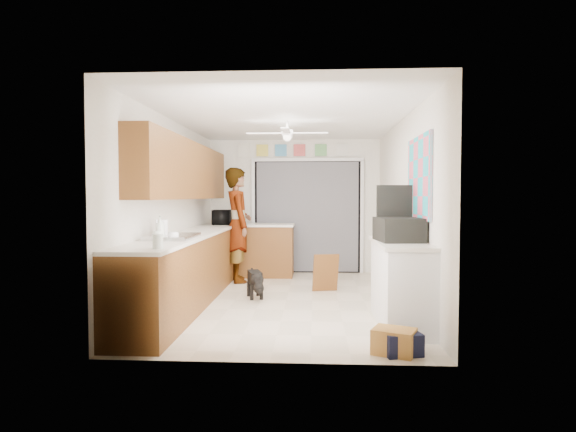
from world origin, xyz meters
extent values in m
plane|color=beige|center=(0.00, 0.00, 0.00)|extent=(5.00, 5.00, 0.00)
plane|color=white|center=(0.00, 0.00, 2.50)|extent=(5.00, 5.00, 0.00)
plane|color=white|center=(0.00, 2.50, 1.25)|extent=(3.20, 0.00, 3.20)
plane|color=white|center=(0.00, -2.50, 1.25)|extent=(3.20, 0.00, 3.20)
plane|color=white|center=(-1.60, 0.00, 1.25)|extent=(0.00, 5.00, 5.00)
plane|color=white|center=(1.60, 0.00, 1.25)|extent=(0.00, 5.00, 5.00)
cube|color=brown|center=(-1.30, 0.00, 0.45)|extent=(0.60, 4.80, 0.90)
cube|color=white|center=(-1.29, 0.00, 0.92)|extent=(0.62, 4.80, 0.04)
cube|color=brown|center=(-1.44, 0.20, 1.80)|extent=(0.32, 4.00, 0.80)
cube|color=silver|center=(-1.29, -1.00, 0.95)|extent=(0.50, 0.76, 0.06)
cylinder|color=silver|center=(-1.48, -1.00, 1.05)|extent=(0.03, 0.03, 0.22)
cube|color=brown|center=(-0.50, 2.00, 0.45)|extent=(1.00, 0.60, 0.90)
cube|color=white|center=(-0.50, 2.00, 0.92)|extent=(1.04, 0.64, 0.04)
cube|color=black|center=(0.25, 2.47, 1.05)|extent=(2.00, 0.06, 2.10)
cube|color=slate|center=(0.25, 2.43, 1.05)|extent=(1.90, 0.03, 2.05)
cube|color=white|center=(-0.77, 2.44, 1.05)|extent=(0.06, 0.04, 2.10)
cube|color=white|center=(1.27, 2.44, 1.05)|extent=(0.06, 0.04, 2.10)
cube|color=white|center=(0.25, 2.44, 2.12)|extent=(2.10, 0.04, 0.06)
cube|color=#DED14A|center=(-0.60, 2.47, 2.30)|extent=(0.22, 0.02, 0.22)
cube|color=#4B97C8|center=(-0.25, 2.47, 2.30)|extent=(0.22, 0.02, 0.22)
cube|color=#D3504F|center=(0.10, 2.47, 2.30)|extent=(0.22, 0.02, 0.22)
cube|color=#63AA61|center=(0.50, 2.47, 2.30)|extent=(0.22, 0.02, 0.22)
cube|color=silver|center=(0.90, 2.47, 2.30)|extent=(0.22, 0.02, 0.22)
cube|color=silver|center=(-0.95, 2.47, 2.30)|extent=(0.22, 0.02, 0.26)
cube|color=white|center=(1.35, -1.20, 0.45)|extent=(0.50, 1.40, 0.90)
cube|color=white|center=(1.34, -1.20, 0.92)|extent=(0.54, 1.44, 0.04)
cube|color=#DB5069|center=(1.58, -1.00, 1.65)|extent=(0.03, 1.15, 0.95)
cube|color=white|center=(0.00, 0.20, 2.32)|extent=(1.14, 1.14, 0.24)
imported|color=black|center=(-1.24, 1.77, 1.07)|extent=(0.36, 0.49, 0.26)
imported|color=silver|center=(-1.35, -1.28, 1.08)|extent=(0.15, 0.15, 0.28)
imported|color=white|center=(-1.21, -1.22, 0.99)|extent=(0.12, 0.12, 0.09)
cylinder|color=silver|center=(-1.10, -2.11, 1.01)|extent=(0.13, 0.13, 0.14)
cylinder|color=silver|center=(-1.28, -1.56, 1.00)|extent=(0.10, 0.10, 0.13)
cylinder|color=white|center=(-1.41, -0.98, 1.05)|extent=(0.11, 0.11, 0.22)
cube|color=black|center=(1.32, -1.18, 1.07)|extent=(0.51, 0.65, 0.26)
cube|color=yellow|center=(1.32, -1.18, 0.96)|extent=(0.49, 0.62, 0.02)
cube|color=black|center=(1.32, -0.89, 1.32)|extent=(0.42, 0.07, 0.50)
cube|color=gold|center=(1.11, -2.20, 0.12)|extent=(0.45, 0.40, 0.23)
cube|color=black|center=(1.18, -2.20, 0.10)|extent=(0.39, 0.35, 0.20)
cube|color=brown|center=(0.55, 0.62, 0.29)|extent=(0.41, 0.23, 0.57)
imported|color=white|center=(-0.90, 1.41, 0.96)|extent=(0.66, 0.81, 1.91)
cube|color=black|center=(-0.45, 0.13, 0.21)|extent=(0.38, 0.59, 0.43)
camera|label=1|loc=(0.39, -6.58, 1.44)|focal=30.00mm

